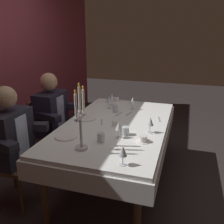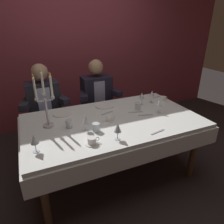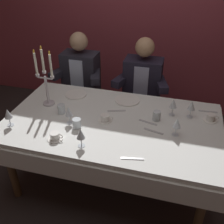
{
  "view_description": "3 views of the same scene",
  "coord_description": "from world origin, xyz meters",
  "px_view_note": "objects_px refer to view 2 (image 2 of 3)",
  "views": [
    {
      "loc": [
        -2.47,
        -0.72,
        1.74
      ],
      "look_at": [
        0.07,
        0.06,
        0.85
      ],
      "focal_mm": 39.87,
      "sensor_mm": 36.0,
      "label": 1
    },
    {
      "loc": [
        -0.81,
        -1.81,
        1.72
      ],
      "look_at": [
        0.02,
        0.08,
        0.79
      ],
      "focal_mm": 32.21,
      "sensor_mm": 36.0,
      "label": 2
    },
    {
      "loc": [
        0.52,
        -1.88,
        2.06
      ],
      "look_at": [
        -0.01,
        0.04,
        0.8
      ],
      "focal_mm": 42.4,
      "sensor_mm": 36.0,
      "label": 3
    }
  ],
  "objects_px": {
    "water_tumbler_2": "(96,127)",
    "seated_diner_0": "(44,101)",
    "water_tumbler_0": "(138,106)",
    "coffee_cup_1": "(109,118)",
    "wine_glass_1": "(159,104)",
    "wine_glass_2": "(34,139)",
    "wine_glass_5": "(142,96)",
    "coffee_cup_0": "(163,99)",
    "coffee_cup_2": "(92,141)",
    "candelabra": "(46,104)",
    "dining_table": "(113,128)",
    "wine_glass_4": "(152,94)",
    "water_tumbler_1": "(69,124)",
    "seated_diner_1": "(96,94)",
    "wine_glass_0": "(86,120)",
    "wine_glass_3": "(118,128)",
    "dinner_plate_0": "(62,113)",
    "dinner_plate_1": "(105,105)"
  },
  "relations": [
    {
      "from": "wine_glass_2",
      "to": "water_tumbler_2",
      "type": "bearing_deg",
      "value": 12.2
    },
    {
      "from": "wine_glass_0",
      "to": "water_tumbler_1",
      "type": "distance_m",
      "value": 0.2
    },
    {
      "from": "water_tumbler_0",
      "to": "coffee_cup_1",
      "type": "bearing_deg",
      "value": -162.91
    },
    {
      "from": "wine_glass_0",
      "to": "wine_glass_5",
      "type": "height_order",
      "value": "same"
    },
    {
      "from": "water_tumbler_1",
      "to": "candelabra",
      "type": "bearing_deg",
      "value": 148.45
    },
    {
      "from": "wine_glass_2",
      "to": "wine_glass_1",
      "type": "bearing_deg",
      "value": 9.73
    },
    {
      "from": "seated_diner_1",
      "to": "wine_glass_1",
      "type": "bearing_deg",
      "value": -65.51
    },
    {
      "from": "water_tumbler_2",
      "to": "seated_diner_0",
      "type": "height_order",
      "value": "seated_diner_0"
    },
    {
      "from": "wine_glass_1",
      "to": "coffee_cup_0",
      "type": "xyz_separation_m",
      "value": [
        0.29,
        0.3,
        -0.09
      ]
    },
    {
      "from": "wine_glass_4",
      "to": "coffee_cup_2",
      "type": "height_order",
      "value": "wine_glass_4"
    },
    {
      "from": "wine_glass_0",
      "to": "seated_diner_0",
      "type": "bearing_deg",
      "value": 105.68
    },
    {
      "from": "wine_glass_2",
      "to": "dinner_plate_0",
      "type": "bearing_deg",
      "value": 62.55
    },
    {
      "from": "seated_diner_0",
      "to": "seated_diner_1",
      "type": "height_order",
      "value": "same"
    },
    {
      "from": "wine_glass_1",
      "to": "wine_glass_5",
      "type": "height_order",
      "value": "same"
    },
    {
      "from": "coffee_cup_1",
      "to": "coffee_cup_0",
      "type": "bearing_deg",
      "value": 15.77
    },
    {
      "from": "wine_glass_1",
      "to": "water_tumbler_0",
      "type": "height_order",
      "value": "wine_glass_1"
    },
    {
      "from": "wine_glass_1",
      "to": "wine_glass_5",
      "type": "bearing_deg",
      "value": 99.49
    },
    {
      "from": "wine_glass_0",
      "to": "water_tumbler_0",
      "type": "bearing_deg",
      "value": 18.89
    },
    {
      "from": "wine_glass_0",
      "to": "coffee_cup_0",
      "type": "bearing_deg",
      "value": 17.21
    },
    {
      "from": "wine_glass_3",
      "to": "water_tumbler_2",
      "type": "height_order",
      "value": "wine_glass_3"
    },
    {
      "from": "wine_glass_5",
      "to": "water_tumbler_1",
      "type": "xyz_separation_m",
      "value": [
        -0.99,
        -0.24,
        -0.07
      ]
    },
    {
      "from": "water_tumbler_2",
      "to": "wine_glass_2",
      "type": "bearing_deg",
      "value": -167.8
    },
    {
      "from": "wine_glass_5",
      "to": "coffee_cup_0",
      "type": "bearing_deg",
      "value": -0.36
    },
    {
      "from": "dining_table",
      "to": "coffee_cup_0",
      "type": "relative_size",
      "value": 14.7
    },
    {
      "from": "dinner_plate_0",
      "to": "wine_glass_4",
      "type": "xyz_separation_m",
      "value": [
        1.15,
        -0.11,
        0.11
      ]
    },
    {
      "from": "seated_diner_1",
      "to": "dinner_plate_0",
      "type": "bearing_deg",
      "value": -139.15
    },
    {
      "from": "candelabra",
      "to": "wine_glass_4",
      "type": "distance_m",
      "value": 1.35
    },
    {
      "from": "coffee_cup_0",
      "to": "coffee_cup_1",
      "type": "distance_m",
      "value": 0.94
    },
    {
      "from": "wine_glass_5",
      "to": "coffee_cup_1",
      "type": "bearing_deg",
      "value": -155.55
    },
    {
      "from": "wine_glass_3",
      "to": "wine_glass_4",
      "type": "xyz_separation_m",
      "value": [
        0.8,
        0.65,
        0.0
      ]
    },
    {
      "from": "wine_glass_4",
      "to": "seated_diner_1",
      "type": "xyz_separation_m",
      "value": [
        -0.54,
        0.64,
        -0.12
      ]
    },
    {
      "from": "candelabra",
      "to": "water_tumbler_2",
      "type": "relative_size",
      "value": 7.08
    },
    {
      "from": "wine_glass_4",
      "to": "water_tumbler_1",
      "type": "distance_m",
      "value": 1.18
    },
    {
      "from": "water_tumbler_2",
      "to": "seated_diner_0",
      "type": "xyz_separation_m",
      "value": [
        -0.37,
        1.06,
        -0.05
      ]
    },
    {
      "from": "wine_glass_2",
      "to": "water_tumbler_1",
      "type": "bearing_deg",
      "value": 40.91
    },
    {
      "from": "coffee_cup_1",
      "to": "wine_glass_1",
      "type": "bearing_deg",
      "value": -4.16
    },
    {
      "from": "wine_glass_4",
      "to": "seated_diner_0",
      "type": "xyz_separation_m",
      "value": [
        -1.3,
        0.64,
        -0.12
      ]
    },
    {
      "from": "water_tumbler_2",
      "to": "coffee_cup_0",
      "type": "bearing_deg",
      "value": 20.55
    },
    {
      "from": "candelabra",
      "to": "coffee_cup_1",
      "type": "height_order",
      "value": "candelabra"
    },
    {
      "from": "water_tumbler_0",
      "to": "coffee_cup_0",
      "type": "distance_m",
      "value": 0.48
    },
    {
      "from": "dining_table",
      "to": "seated_diner_0",
      "type": "height_order",
      "value": "seated_diner_0"
    },
    {
      "from": "coffee_cup_1",
      "to": "wine_glass_2",
      "type": "bearing_deg",
      "value": -159.9
    },
    {
      "from": "dining_table",
      "to": "water_tumbler_1",
      "type": "bearing_deg",
      "value": -179.62
    },
    {
      "from": "dinner_plate_1",
      "to": "wine_glass_0",
      "type": "bearing_deg",
      "value": -127.86
    },
    {
      "from": "water_tumbler_1",
      "to": "water_tumbler_2",
      "type": "height_order",
      "value": "water_tumbler_1"
    },
    {
      "from": "wine_glass_5",
      "to": "dinner_plate_0",
      "type": "bearing_deg",
      "value": 173.15
    },
    {
      "from": "candelabra",
      "to": "water_tumbler_2",
      "type": "height_order",
      "value": "candelabra"
    },
    {
      "from": "coffee_cup_2",
      "to": "candelabra",
      "type": "bearing_deg",
      "value": 121.84
    },
    {
      "from": "seated_diner_0",
      "to": "wine_glass_2",
      "type": "bearing_deg",
      "value": -99.32
    },
    {
      "from": "water_tumbler_0",
      "to": "water_tumbler_1",
      "type": "xyz_separation_m",
      "value": [
        -0.86,
        -0.12,
        -0.0
      ]
    }
  ]
}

